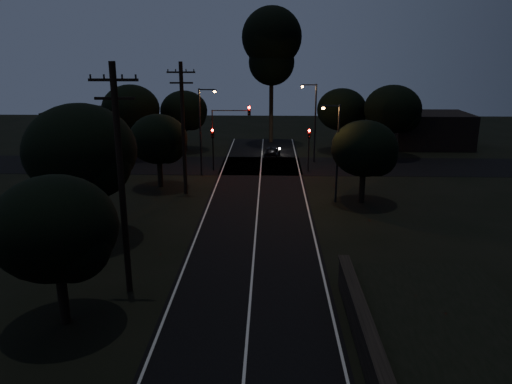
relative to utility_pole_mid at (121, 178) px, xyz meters
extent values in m
cube|color=black|center=(6.00, 7.00, -5.73)|extent=(8.00, 70.00, 0.02)
cube|color=black|center=(6.00, 27.00, -5.73)|extent=(60.00, 8.00, 0.02)
cube|color=beige|center=(6.00, 7.00, -5.71)|extent=(0.12, 70.00, 0.01)
cube|color=beige|center=(2.25, 7.00, -5.71)|extent=(0.12, 70.00, 0.01)
cube|color=beige|center=(9.75, 7.00, -5.71)|extent=(0.12, 70.00, 0.01)
cylinder|color=black|center=(0.00, 0.00, -0.24)|extent=(0.30, 0.30, 11.00)
cube|color=black|center=(0.00, 0.00, 4.46)|extent=(2.20, 0.12, 0.12)
cube|color=black|center=(0.00, 0.00, 3.66)|extent=(1.80, 0.12, 0.12)
cylinder|color=black|center=(0.00, 17.00, -0.49)|extent=(0.30, 0.30, 10.50)
cube|color=black|center=(0.00, 17.00, 3.96)|extent=(2.20, 0.12, 0.12)
cube|color=black|center=(0.00, 17.00, 3.16)|extent=(1.80, 0.12, 0.12)
cylinder|color=black|center=(-2.00, -3.00, -4.51)|extent=(0.44, 0.44, 2.45)
ellipsoid|color=black|center=(-2.00, -3.00, -1.34)|extent=(5.20, 5.20, 4.42)
sphere|color=black|center=(-1.09, -3.52, -1.86)|extent=(3.12, 3.12, 3.12)
cylinder|color=black|center=(-4.50, 7.00, -4.19)|extent=(0.44, 0.44, 3.09)
ellipsoid|color=black|center=(-4.50, 7.00, -0.15)|extent=(6.67, 6.67, 5.67)
sphere|color=black|center=(-3.33, 6.33, -0.82)|extent=(4.00, 4.00, 4.00)
cylinder|color=black|center=(-2.50, 19.00, -4.59)|extent=(0.44, 0.44, 2.30)
ellipsoid|color=black|center=(-2.50, 19.00, -1.60)|extent=(4.91, 4.91, 4.17)
sphere|color=black|center=(-1.64, 18.51, -2.09)|extent=(2.94, 2.94, 2.94)
cylinder|color=black|center=(-3.00, 35.00, -4.48)|extent=(0.44, 0.44, 2.51)
ellipsoid|color=black|center=(-3.00, 35.00, -1.21)|extent=(5.38, 5.38, 4.57)
sphere|color=black|center=(-2.06, 34.46, -1.75)|extent=(3.23, 3.23, 3.23)
cylinder|color=black|center=(-8.00, 31.00, -4.29)|extent=(0.44, 0.44, 2.89)
ellipsoid|color=black|center=(-8.00, 31.00, -0.56)|extent=(6.09, 6.09, 5.18)
sphere|color=black|center=(-6.93, 30.39, -1.17)|extent=(3.65, 3.65, 3.65)
cylinder|color=black|center=(15.00, 35.00, -4.43)|extent=(0.44, 0.44, 2.61)
ellipsoid|color=black|center=(15.00, 35.00, -1.02)|extent=(5.62, 5.62, 4.77)
sphere|color=black|center=(15.98, 34.44, -1.58)|extent=(3.37, 3.37, 3.37)
cylinder|color=black|center=(20.00, 32.00, -4.31)|extent=(0.44, 0.44, 2.85)
ellipsoid|color=black|center=(20.00, 32.00, -0.61)|extent=(6.08, 6.08, 5.17)
sphere|color=black|center=(21.06, 31.39, -1.21)|extent=(3.65, 3.65, 3.65)
cylinder|color=black|center=(14.00, 15.00, -4.56)|extent=(0.44, 0.44, 2.36)
ellipsoid|color=black|center=(14.00, 15.00, -1.51)|extent=(5.00, 5.00, 4.25)
sphere|color=black|center=(14.88, 14.50, -2.01)|extent=(3.00, 3.00, 3.00)
cylinder|color=black|center=(7.00, 40.00, -1.27)|extent=(0.50, 0.50, 8.94)
sphere|color=black|center=(7.00, 40.00, 6.94)|extent=(7.15, 7.15, 7.15)
sphere|color=black|center=(7.00, 40.00, 4.02)|extent=(5.53, 5.53, 5.53)
cube|color=black|center=(-14.00, 37.00, -3.54)|extent=(10.00, 8.00, 4.40)
cube|color=black|center=(26.00, 38.00, -3.74)|extent=(9.00, 7.00, 4.00)
cylinder|color=black|center=(1.40, 25.00, -4.14)|extent=(0.12, 0.12, 3.20)
cube|color=black|center=(1.40, 25.00, -2.09)|extent=(0.28, 0.22, 0.90)
sphere|color=#FF0705|center=(1.40, 24.87, -1.79)|extent=(0.22, 0.22, 0.22)
cylinder|color=black|center=(10.60, 25.00, -4.14)|extent=(0.12, 0.12, 3.20)
cube|color=black|center=(10.60, 25.00, -2.09)|extent=(0.28, 0.22, 0.90)
sphere|color=#FF0705|center=(10.60, 24.87, -1.79)|extent=(0.22, 0.22, 0.22)
cylinder|color=black|center=(1.40, 25.00, -3.24)|extent=(0.12, 0.12, 5.00)
cube|color=black|center=(4.90, 25.00, 0.06)|extent=(0.28, 0.22, 0.90)
sphere|color=#FF0705|center=(4.90, 24.87, 0.36)|extent=(0.22, 0.22, 0.22)
cube|color=black|center=(3.15, 25.00, 0.06)|extent=(3.50, 0.08, 0.08)
cylinder|color=black|center=(0.50, 23.00, -1.74)|extent=(0.16, 0.16, 8.00)
cube|color=black|center=(1.20, 23.00, 2.16)|extent=(1.40, 0.10, 0.10)
cube|color=black|center=(1.90, 23.00, 2.11)|extent=(0.35, 0.22, 0.12)
sphere|color=orange|center=(1.90, 23.00, 2.01)|extent=(0.26, 0.26, 0.26)
cylinder|color=black|center=(11.50, 29.00, -1.74)|extent=(0.16, 0.16, 8.00)
cube|color=black|center=(10.80, 29.00, 2.16)|extent=(1.40, 0.10, 0.10)
cube|color=black|center=(10.10, 29.00, 2.11)|extent=(0.35, 0.22, 0.12)
sphere|color=orange|center=(10.10, 29.00, 2.01)|extent=(0.26, 0.26, 0.26)
cylinder|color=black|center=(12.00, 15.00, -1.99)|extent=(0.16, 0.16, 7.50)
cube|color=black|center=(11.40, 15.00, 1.66)|extent=(1.20, 0.10, 0.10)
cube|color=black|center=(10.80, 15.00, 1.61)|extent=(0.35, 0.22, 0.12)
sphere|color=orange|center=(10.80, 15.00, 1.51)|extent=(0.26, 0.26, 0.26)
imported|color=black|center=(7.14, 31.00, -5.12)|extent=(1.92, 3.78, 1.23)
camera|label=1|loc=(6.88, -22.12, 5.88)|focal=35.00mm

